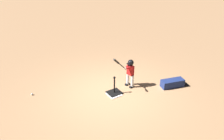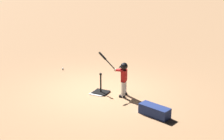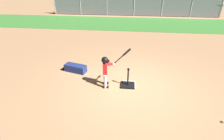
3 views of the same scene
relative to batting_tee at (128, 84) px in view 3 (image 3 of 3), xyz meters
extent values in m
plane|color=#AD7F56|center=(0.13, -0.08, -0.08)|extent=(90.00, 90.00, 0.00)
cube|color=#3D7F33|center=(0.13, 8.93, -0.07)|extent=(56.00, 4.60, 0.02)
cylinder|color=#9E9EA3|center=(-7.45, 11.97, 0.85)|extent=(0.08, 0.08, 1.85)
cylinder|color=#9E9EA3|center=(-4.92, 11.97, 0.85)|extent=(0.08, 0.08, 1.85)
cylinder|color=#9E9EA3|center=(-2.40, 11.97, 0.85)|extent=(0.08, 0.08, 1.85)
cylinder|color=#9E9EA3|center=(0.13, 11.97, 0.85)|extent=(0.08, 0.08, 1.85)
cylinder|color=#9E9EA3|center=(2.65, 11.97, 0.85)|extent=(0.08, 0.08, 1.85)
cylinder|color=#9E9EA3|center=(5.18, 11.97, 0.85)|extent=(0.08, 0.08, 1.85)
cylinder|color=#9E9EA3|center=(7.71, 11.97, 0.85)|extent=(0.08, 0.08, 1.85)
cube|color=slate|center=(0.13, 11.97, 0.85)|extent=(15.16, 0.02, 1.78)
cube|color=white|center=(0.05, 0.06, -0.07)|extent=(0.44, 0.44, 0.02)
cube|color=black|center=(0.00, 0.00, -0.06)|extent=(0.47, 0.43, 0.04)
cylinder|color=black|center=(0.00, 0.00, 0.24)|extent=(0.05, 0.05, 0.56)
cylinder|color=black|center=(0.00, 0.00, 0.55)|extent=(0.08, 0.08, 0.05)
cylinder|color=silver|center=(-0.76, 0.02, 0.16)|extent=(0.11, 0.11, 0.48)
cube|color=black|center=(-0.74, 0.02, -0.05)|extent=(0.19, 0.12, 0.06)
cylinder|color=silver|center=(-0.73, -0.21, 0.16)|extent=(0.11, 0.11, 0.48)
cube|color=black|center=(-0.71, -0.21, -0.05)|extent=(0.19, 0.12, 0.06)
cube|color=red|center=(-0.75, -0.10, 0.58)|extent=(0.17, 0.27, 0.36)
sphere|color=#DBB293|center=(-0.75, -0.10, 0.87)|extent=(0.18, 0.18, 0.18)
sphere|color=black|center=(-0.75, -0.10, 0.88)|extent=(0.22, 0.22, 0.22)
cube|color=black|center=(-0.66, -0.09, 0.85)|extent=(0.13, 0.17, 0.01)
cylinder|color=red|center=(-0.62, -0.04, 0.75)|extent=(0.30, 0.11, 0.10)
cylinder|color=red|center=(-0.61, -0.12, 0.75)|extent=(0.29, 0.19, 0.10)
sphere|color=#DBB293|center=(-0.48, -0.06, 0.73)|extent=(0.09, 0.09, 0.09)
cylinder|color=black|center=(-0.23, -0.02, 0.98)|extent=(0.53, 0.11, 0.52)
cylinder|color=black|center=(-0.07, 0.00, 1.14)|extent=(0.26, 0.10, 0.25)
cylinder|color=black|center=(-0.50, -0.06, 0.72)|extent=(0.05, 0.05, 0.04)
sphere|color=white|center=(2.46, -1.44, -0.04)|extent=(0.07, 0.07, 0.07)
cube|color=gray|center=(-5.85, 14.12, 0.25)|extent=(3.63, 0.71, 0.04)
cube|color=gray|center=(-5.88, 14.36, -0.04)|extent=(3.64, 0.77, 0.04)
cube|color=gray|center=(-5.77, 13.51, 0.57)|extent=(3.63, 0.71, 0.04)
cube|color=gray|center=(-5.80, 13.76, 0.29)|extent=(3.64, 0.77, 0.04)
cube|color=gray|center=(-5.68, 12.91, 0.89)|extent=(3.63, 0.71, 0.04)
cube|color=gray|center=(-5.72, 13.15, 0.61)|extent=(3.64, 0.77, 0.04)
cylinder|color=gray|center=(-4.23, 14.59, 0.09)|extent=(0.06, 0.06, 0.34)
cylinder|color=gray|center=(-4.03, 13.14, 0.42)|extent=(0.06, 0.06, 0.99)
cylinder|color=gray|center=(-4.13, 13.86, 0.59)|extent=(0.25, 1.47, 0.69)
cylinder|color=gray|center=(-7.54, 14.13, 0.09)|extent=(0.06, 0.06, 0.34)
cylinder|color=gray|center=(-7.34, 12.68, 0.42)|extent=(0.06, 0.06, 0.99)
cylinder|color=gray|center=(-7.44, 13.41, 0.59)|extent=(0.25, 1.47, 0.69)
cube|color=gray|center=(0.10, 14.08, 0.23)|extent=(3.45, 0.40, 0.04)
cube|color=gray|center=(0.09, 14.31, -0.04)|extent=(3.46, 0.46, 0.04)
cube|color=gray|center=(0.13, 13.50, 0.54)|extent=(3.45, 0.40, 0.04)
cube|color=gray|center=(0.12, 13.73, 0.27)|extent=(3.46, 0.46, 0.04)
cube|color=gray|center=(0.17, 12.92, 0.85)|extent=(3.45, 0.40, 0.04)
cube|color=gray|center=(0.15, 13.15, 0.58)|extent=(3.46, 0.46, 0.04)
cylinder|color=gray|center=(1.67, 14.40, 0.09)|extent=(0.06, 0.06, 0.33)
cylinder|color=gray|center=(1.75, 13.01, 0.39)|extent=(0.06, 0.06, 0.95)
cylinder|color=gray|center=(1.71, 13.70, 0.56)|extent=(0.12, 1.41, 0.66)
cylinder|color=gray|center=(-1.49, 14.23, 0.09)|extent=(0.06, 0.06, 0.33)
cylinder|color=gray|center=(-1.42, 12.84, 0.39)|extent=(0.06, 0.06, 0.95)
cylinder|color=gray|center=(-1.46, 13.53, 0.56)|extent=(0.12, 1.41, 0.66)
cube|color=gray|center=(6.72, 14.03, 0.21)|extent=(2.70, 0.45, 0.04)
cube|color=gray|center=(6.74, 14.29, -0.04)|extent=(2.71, 0.51, 0.04)
cube|color=gray|center=(6.67, 13.40, 0.49)|extent=(2.70, 0.45, 0.04)
cube|color=gray|center=(6.69, 13.65, 0.25)|extent=(2.71, 0.51, 0.04)
cube|color=gray|center=(6.61, 12.76, 0.77)|extent=(2.70, 0.45, 0.04)
cube|color=gray|center=(6.64, 13.01, 0.53)|extent=(2.71, 0.51, 0.04)
cube|color=gray|center=(6.56, 12.12, 1.05)|extent=(2.70, 0.45, 0.04)
cube|color=gray|center=(6.58, 12.38, 0.81)|extent=(2.71, 0.51, 0.04)
cylinder|color=gray|center=(7.98, 14.18, 0.07)|extent=(0.06, 0.06, 0.30)
cylinder|color=gray|center=(7.79, 12.02, 0.50)|extent=(0.06, 0.06, 1.15)
cylinder|color=gray|center=(7.89, 13.10, 0.65)|extent=(0.23, 2.19, 0.89)
cylinder|color=gray|center=(5.51, 14.39, 0.07)|extent=(0.06, 0.06, 0.30)
cylinder|color=gray|center=(5.32, 12.23, 0.50)|extent=(0.06, 0.06, 1.15)
cylinder|color=gray|center=(5.42, 13.31, 0.65)|extent=(0.23, 2.19, 0.89)
cube|color=navy|center=(-2.03, 0.77, 0.06)|extent=(0.90, 0.53, 0.28)
camera|label=1|loc=(3.52, 5.35, 4.16)|focal=35.00mm
camera|label=2|loc=(-4.39, 7.98, 3.62)|focal=50.00mm
camera|label=3|loc=(0.04, -4.98, 3.17)|focal=28.00mm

